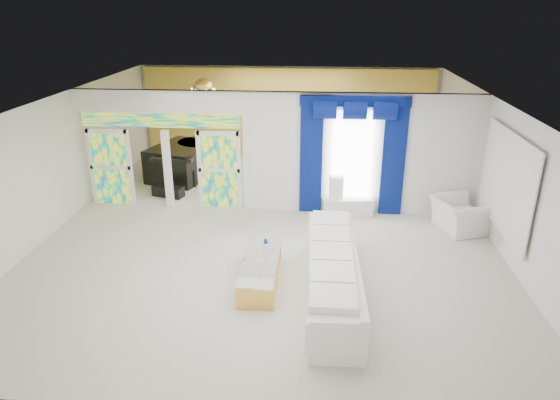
# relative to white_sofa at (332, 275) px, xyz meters

# --- Properties ---
(floor) EXTENTS (12.00, 12.00, 0.00)m
(floor) POSITION_rel_white_sofa_xyz_m (-1.40, 2.99, -0.38)
(floor) COLOR #B7AF9E
(floor) RESTS_ON ground
(dividing_wall) EXTENTS (5.70, 0.18, 3.00)m
(dividing_wall) POSITION_rel_white_sofa_xyz_m (0.75, 3.99, 1.12)
(dividing_wall) COLOR white
(dividing_wall) RESTS_ON ground
(dividing_header) EXTENTS (4.30, 0.18, 0.55)m
(dividing_header) POSITION_rel_white_sofa_xyz_m (-4.25, 3.99, 2.34)
(dividing_header) COLOR white
(dividing_header) RESTS_ON dividing_wall
(stained_panel_left) EXTENTS (0.95, 0.04, 2.00)m
(stained_panel_left) POSITION_rel_white_sofa_xyz_m (-5.67, 3.99, 0.62)
(stained_panel_left) COLOR #994C3F
(stained_panel_left) RESTS_ON ground
(stained_panel_right) EXTENTS (0.95, 0.04, 2.00)m
(stained_panel_right) POSITION_rel_white_sofa_xyz_m (-2.82, 3.99, 0.62)
(stained_panel_right) COLOR #994C3F
(stained_panel_right) RESTS_ON ground
(stained_transom) EXTENTS (4.00, 0.05, 0.35)m
(stained_transom) POSITION_rel_white_sofa_xyz_m (-4.25, 3.99, 1.87)
(stained_transom) COLOR #994C3F
(stained_transom) RESTS_ON dividing_header
(window_pane) EXTENTS (1.00, 0.02, 2.30)m
(window_pane) POSITION_rel_white_sofa_xyz_m (0.50, 3.89, 1.07)
(window_pane) COLOR white
(window_pane) RESTS_ON dividing_wall
(blue_drape_left) EXTENTS (0.55, 0.10, 2.80)m
(blue_drape_left) POSITION_rel_white_sofa_xyz_m (-0.50, 3.86, 1.02)
(blue_drape_left) COLOR #030D45
(blue_drape_left) RESTS_ON ground
(blue_drape_right) EXTENTS (0.55, 0.10, 2.80)m
(blue_drape_right) POSITION_rel_white_sofa_xyz_m (1.50, 3.86, 1.02)
(blue_drape_right) COLOR #030D45
(blue_drape_right) RESTS_ON ground
(blue_pelmet) EXTENTS (2.60, 0.12, 0.25)m
(blue_pelmet) POSITION_rel_white_sofa_xyz_m (0.50, 3.86, 2.44)
(blue_pelmet) COLOR #030D45
(blue_pelmet) RESTS_ON dividing_wall
(wall_mirror) EXTENTS (0.04, 2.70, 1.90)m
(wall_mirror) POSITION_rel_white_sofa_xyz_m (3.54, 1.99, 1.17)
(wall_mirror) COLOR white
(wall_mirror) RESTS_ON ground
(gold_curtains) EXTENTS (9.70, 0.12, 2.90)m
(gold_curtains) POSITION_rel_white_sofa_xyz_m (-1.40, 8.89, 1.12)
(gold_curtains) COLOR #C5872F
(gold_curtains) RESTS_ON ground
(white_sofa) EXTENTS (0.97, 4.03, 0.76)m
(white_sofa) POSITION_rel_white_sofa_xyz_m (0.00, 0.00, 0.00)
(white_sofa) COLOR white
(white_sofa) RESTS_ON ground
(coffee_table) EXTENTS (0.70, 1.97, 0.43)m
(coffee_table) POSITION_rel_white_sofa_xyz_m (-1.35, 0.30, -0.16)
(coffee_table) COLOR gold
(coffee_table) RESTS_ON ground
(console_table) EXTENTS (1.30, 0.56, 0.42)m
(console_table) POSITION_rel_white_sofa_xyz_m (0.45, 3.73, -0.17)
(console_table) COLOR white
(console_table) RESTS_ON ground
(table_lamp) EXTENTS (0.36, 0.36, 0.58)m
(table_lamp) POSITION_rel_white_sofa_xyz_m (0.15, 3.73, 0.33)
(table_lamp) COLOR white
(table_lamp) RESTS_ON console_table
(armchair) EXTENTS (1.32, 1.41, 0.75)m
(armchair) POSITION_rel_white_sofa_xyz_m (2.98, 3.01, -0.01)
(armchair) COLOR white
(armchair) RESTS_ON ground
(grand_piano) EXTENTS (2.01, 2.32, 0.99)m
(grand_piano) POSITION_rel_white_sofa_xyz_m (-4.40, 6.19, 0.12)
(grand_piano) COLOR black
(grand_piano) RESTS_ON ground
(piano_bench) EXTENTS (0.92, 0.57, 0.29)m
(piano_bench) POSITION_rel_white_sofa_xyz_m (-4.40, 4.59, -0.24)
(piano_bench) COLOR black
(piano_bench) RESTS_ON ground
(tv_console) EXTENTS (0.58, 0.54, 0.77)m
(tv_console) POSITION_rel_white_sofa_xyz_m (-6.12, 5.21, 0.00)
(tv_console) COLOR tan
(tv_console) RESTS_ON ground
(chandelier) EXTENTS (0.60, 0.60, 0.60)m
(chandelier) POSITION_rel_white_sofa_xyz_m (-3.70, 6.39, 2.27)
(chandelier) COLOR gold
(chandelier) RESTS_ON ceiling
(decanters) EXTENTS (0.12, 0.99, 0.15)m
(decanters) POSITION_rel_white_sofa_xyz_m (-1.29, 0.43, 0.13)
(decanters) COLOR navy
(decanters) RESTS_ON coffee_table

